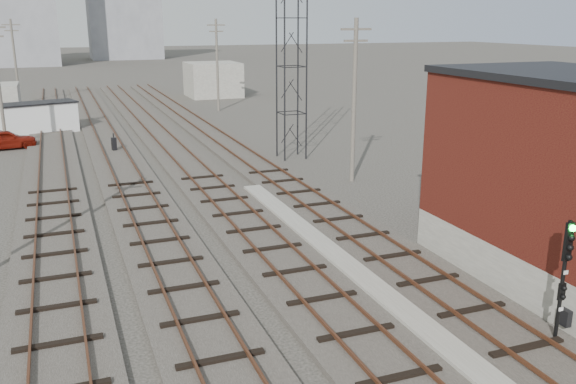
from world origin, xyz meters
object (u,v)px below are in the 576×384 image
signal_mast (564,275)px  site_trailer (38,118)px  car_red (5,139)px  car_grey (8,118)px  switch_stand (114,144)px

signal_mast → site_trailer: 43.64m
car_red → car_grey: bearing=-6.4°
car_red → car_grey: 11.01m
car_red → car_grey: size_ratio=0.92×
car_grey → switch_stand: bearing=-133.7°
signal_mast → switch_stand: (-9.12, 31.11, -1.51)m
switch_stand → car_red: (-7.08, 4.11, 0.09)m
site_trailer → car_red: site_trailer is taller
switch_stand → site_trailer: bearing=101.0°
signal_mast → car_grey: 49.16m
signal_mast → site_trailer: bearing=108.8°
switch_stand → site_trailer: (-4.91, 10.20, 0.65)m
signal_mast → switch_stand: bearing=106.3°
signal_mast → car_grey: signal_mast is taller
switch_stand → car_grey: 16.89m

